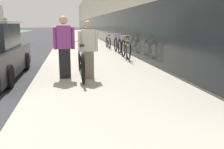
% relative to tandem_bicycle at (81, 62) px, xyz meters
% --- Properties ---
extents(sidewalk_slab, '(3.89, 70.00, 0.12)m').
position_rel_tandem_bicycle_xyz_m(sidewalk_slab, '(0.64, 19.43, -0.46)').
color(sidewalk_slab, '#BCB5A5').
rests_on(sidewalk_slab, ground).
extents(storefront_facade, '(10.01, 70.00, 6.23)m').
position_rel_tandem_bicycle_xyz_m(storefront_facade, '(7.62, 27.43, 2.59)').
color(storefront_facade, beige).
rests_on(storefront_facade, ground).
extents(tandem_bicycle, '(0.52, 2.70, 0.96)m').
position_rel_tandem_bicycle_xyz_m(tandem_bicycle, '(0.00, 0.00, 0.00)').
color(tandem_bicycle, black).
rests_on(tandem_bicycle, sidewalk_slab).
extents(person_rider, '(0.53, 0.21, 1.55)m').
position_rel_tandem_bicycle_xyz_m(person_rider, '(0.18, -0.34, 0.38)').
color(person_rider, '#756B5B').
rests_on(person_rider, sidewalk_slab).
extents(person_bystander, '(0.57, 0.22, 1.68)m').
position_rel_tandem_bicycle_xyz_m(person_bystander, '(-0.45, -0.16, 0.44)').
color(person_bystander, black).
rests_on(person_bystander, sidewalk_slab).
extents(bike_rack_hoop, '(0.05, 0.60, 0.84)m').
position_rel_tandem_bicycle_xyz_m(bike_rack_hoop, '(1.97, 2.56, 0.11)').
color(bike_rack_hoop, '#4C4C51').
rests_on(bike_rack_hoop, sidewalk_slab).
extents(cruiser_bike_nearest, '(0.52, 1.75, 0.97)m').
position_rel_tandem_bicycle_xyz_m(cruiser_bike_nearest, '(2.08, 3.44, 0.00)').
color(cruiser_bike_nearest, black).
rests_on(cruiser_bike_nearest, sidewalk_slab).
extents(cruiser_bike_middle, '(0.52, 1.82, 0.95)m').
position_rel_tandem_bicycle_xyz_m(cruiser_bike_middle, '(2.15, 5.62, -0.01)').
color(cruiser_bike_middle, black).
rests_on(cruiser_bike_middle, sidewalk_slab).
extents(cruiser_bike_farthest, '(0.52, 1.72, 0.84)m').
position_rel_tandem_bicycle_xyz_m(cruiser_bike_farthest, '(2.04, 8.10, -0.05)').
color(cruiser_bike_farthest, black).
rests_on(cruiser_bike_farthest, sidewalk_slab).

